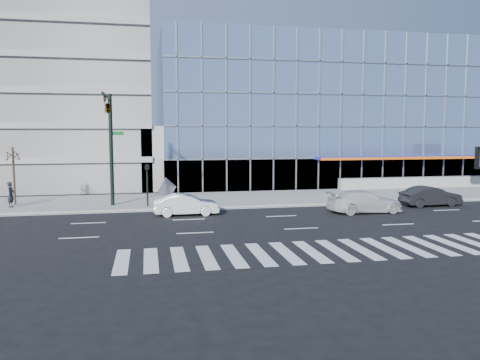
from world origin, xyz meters
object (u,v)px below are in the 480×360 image
object	(u,v)px
white_suv	(365,202)
pedestrian	(11,195)
tilted_panel	(167,189)
dark_sedan	(431,196)
street_tree_near	(13,155)
traffic_signal	(109,121)
ped_signal_post	(147,179)
white_sedan	(186,205)

from	to	relation	value
white_suv	pedestrian	bearing A→B (deg)	74.53
tilted_panel	dark_sedan	bearing A→B (deg)	-51.20
white_suv	street_tree_near	bearing A→B (deg)	72.03
pedestrian	tilted_panel	world-z (taller)	tilted_panel
traffic_signal	pedestrian	bearing A→B (deg)	165.54
ped_signal_post	street_tree_near	xyz separation A→B (m)	(-9.50, 2.56, 1.64)
traffic_signal	street_tree_near	bearing A→B (deg)	157.29
traffic_signal	ped_signal_post	xyz separation A→B (m)	(2.50, 0.37, -4.02)
dark_sedan	white_suv	bearing A→B (deg)	102.90
ped_signal_post	tilted_panel	distance (m)	3.03
white_suv	tilted_panel	bearing A→B (deg)	60.14
pedestrian	tilted_panel	xyz separation A→B (m)	(10.94, 0.99, 0.01)
white_sedan	white_suv	bearing A→B (deg)	-96.38
ped_signal_post	white_sedan	xyz separation A→B (m)	(2.49, -3.36, -1.45)
white_suv	white_sedan	world-z (taller)	white_suv
white_sedan	tilted_panel	distance (m)	5.87
traffic_signal	white_sedan	world-z (taller)	traffic_signal
ped_signal_post	white_sedan	size ratio (longest dim) A/B	0.71
street_tree_near	dark_sedan	bearing A→B (deg)	-10.69
white_suv	pedestrian	world-z (taller)	pedestrian
street_tree_near	dark_sedan	distance (m)	30.63
street_tree_near	white_suv	bearing A→B (deg)	-16.86
ped_signal_post	street_tree_near	bearing A→B (deg)	164.94
traffic_signal	tilted_panel	bearing A→B (deg)	35.08
dark_sedan	street_tree_near	bearing A→B (deg)	77.25
traffic_signal	street_tree_near	size ratio (longest dim) A/B	1.89
traffic_signal	dark_sedan	distance (m)	23.73
dark_sedan	tilted_panel	xyz separation A→B (m)	(-18.97, 5.51, 0.33)
white_sedan	pedestrian	world-z (taller)	pedestrian
traffic_signal	ped_signal_post	world-z (taller)	traffic_signal
ped_signal_post	dark_sedan	xyz separation A→B (m)	(20.45, -3.10, -1.41)
ped_signal_post	white_sedan	distance (m)	4.42
traffic_signal	white_suv	size ratio (longest dim) A/B	1.56
traffic_signal	pedestrian	size ratio (longest dim) A/B	4.45
pedestrian	street_tree_near	bearing A→B (deg)	10.95
street_tree_near	pedestrian	world-z (taller)	street_tree_near
pedestrian	dark_sedan	bearing A→B (deg)	-89.67
pedestrian	traffic_signal	bearing A→B (deg)	-95.54
traffic_signal	white_suv	xyz separation A→B (m)	(16.94, -4.33, -5.42)
tilted_panel	white_sedan	bearing A→B (deg)	-115.07
traffic_signal	white_suv	world-z (taller)	traffic_signal
street_tree_near	white_suv	size ratio (longest dim) A/B	0.82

